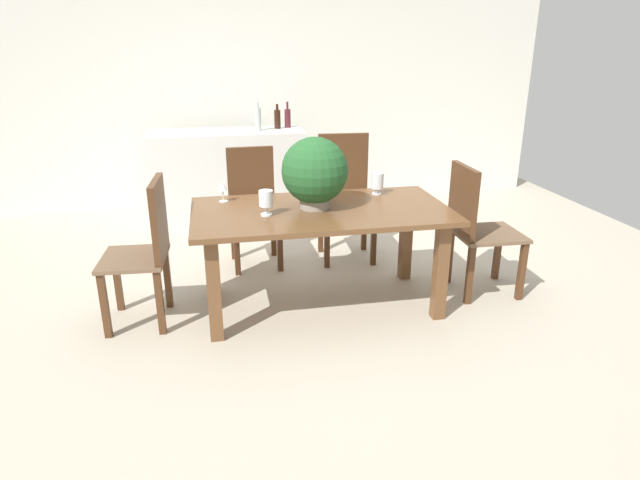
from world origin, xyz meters
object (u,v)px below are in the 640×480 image
Objects in this scene: wine_bottle_green at (258,119)px; chair_far_left at (253,201)px; kitchen_counter at (229,175)px; chair_far_right at (345,191)px; wine_bottle_clear at (277,119)px; chair_head_end at (147,245)px; wine_bottle_dark at (288,118)px; flower_centerpiece at (315,172)px; crystal_vase_left at (377,181)px; wine_glass at (223,187)px; dining_table at (321,224)px; chair_foot_end at (475,224)px; crystal_vase_center_near at (266,200)px.

chair_far_left is at bearing -97.80° from wine_bottle_green.
wine_bottle_green reaches higher than kitchen_counter.
wine_bottle_clear reaches higher than chair_far_right.
chair_head_end is 3.63× the size of wine_bottle_dark.
chair_far_right reaches higher than chair_far_left.
wine_bottle_green is at bearing 94.86° from flower_centerpiece.
chair_far_left is 1.61m from wine_bottle_dark.
chair_head_end is 2.02× the size of flower_centerpiece.
chair_far_right is 1.61m from kitchen_counter.
crystal_vase_left is at bearing -79.81° from wine_bottle_dark.
flower_centerpiece is 0.69m from wine_glass.
kitchen_counter is at bearing 103.89° from dining_table.
chair_far_right reaches higher than wine_glass.
chair_head_end is at bearing -148.47° from wine_glass.
wine_bottle_clear is at bearing 157.08° from chair_head_end.
chair_head_end is 1.85m from chair_far_right.
chair_foot_end is 6.01× the size of crystal_vase_left.
chair_foot_end is at bearing -33.49° from chair_far_left.
chair_head_end reaches higher than crystal_vase_left.
wine_bottle_green reaches higher than dining_table.
dining_table is at bearing -69.38° from chair_far_left.
wine_glass is 0.54× the size of wine_bottle_dark.
wine_bottle_dark is at bearing 25.66° from wine_bottle_clear.
flower_centerpiece is at bearing -90.75° from wine_bottle_clear.
chair_far_left reaches higher than crystal_vase_left.
crystal_vase_center_near is 2.53m from wine_bottle_dark.
wine_bottle_green is (0.16, 2.31, 0.22)m from crystal_vase_center_near.
wine_bottle_dark is (0.12, 0.06, -0.00)m from wine_bottle_clear.
chair_head_end is 2.77m from wine_bottle_dark.
chair_foot_end is 5.80× the size of crystal_vase_center_near.
chair_far_right is at bearing -78.42° from wine_bottle_dark.
chair_foot_end is at bearing -1.35° from flower_centerpiece.
kitchen_counter reaches higher than crystal_vase_left.
wine_bottle_green is (-0.22, -0.11, 0.02)m from wine_bottle_clear.
crystal_vase_left is at bearing 31.41° from dining_table.
kitchen_counter reaches higher than crystal_vase_center_near.
wine_bottle_green reaches higher than crystal_vase_left.
chair_head_end reaches higher than crystal_vase_center_near.
dining_table is at bearing -109.64° from chair_far_right.
kitchen_counter is (-0.52, 2.23, -0.52)m from flower_centerpiece.
kitchen_counter is (0.10, 1.95, -0.37)m from wine_glass.
wine_glass is (-1.14, 0.01, 0.01)m from crystal_vase_left.
chair_far_right is at bearing -1.30° from chair_far_left.
chair_far_right is 0.72m from crystal_vase_left.
chair_far_right is 1.33m from crystal_vase_center_near.
wine_bottle_clear is (0.55, 0.08, 0.57)m from kitchen_counter.
dining_table is 1.04m from chair_far_left.
crystal_vase_left is 0.95m from crystal_vase_center_near.
dining_table is 6.46× the size of wine_bottle_dark.
crystal_vase_center_near is (-0.35, -0.11, -0.15)m from flower_centerpiece.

